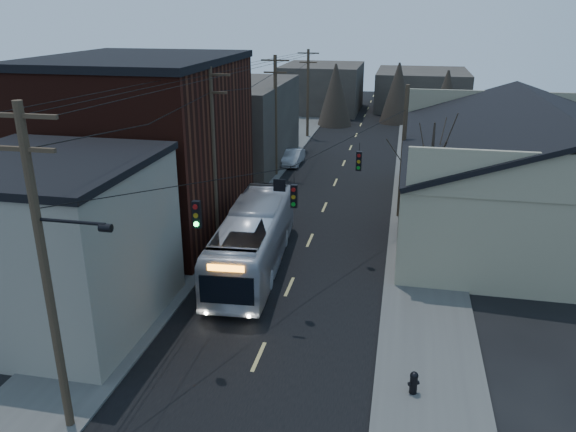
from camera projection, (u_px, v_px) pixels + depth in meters
name	position (u px, v px, depth m)	size (l,w,h in m)	color
road_surface	(332.00, 190.00, 42.06)	(9.00, 110.00, 0.02)	black
sidewalk_left	(248.00, 184.00, 43.27)	(4.00, 110.00, 0.12)	#474744
sidewalk_right	(421.00, 195.00, 40.81)	(4.00, 110.00, 0.12)	#474744
building_clapboard	(53.00, 246.00, 23.26)	(8.00, 8.00, 7.00)	gray
building_brick	(144.00, 149.00, 33.04)	(10.00, 12.00, 10.00)	black
building_left_far	(232.00, 124.00, 48.17)	(9.00, 14.00, 7.00)	#342E29
warehouse	(535.00, 185.00, 34.06)	(16.16, 20.60, 7.73)	gray
building_far_left	(322.00, 88.00, 74.33)	(10.00, 12.00, 6.00)	#342E29
building_far_right	(421.00, 89.00, 76.63)	(12.00, 14.00, 5.00)	#342E29
bare_tree	(429.00, 189.00, 30.39)	(0.40, 0.40, 7.20)	black
utility_lines	(273.00, 140.00, 35.56)	(11.24, 45.28, 10.50)	#382B1E
bus	(253.00, 239.00, 28.82)	(2.71, 11.58, 3.23)	#B1B4BD
parked_car	(293.00, 157.00, 48.81)	(1.38, 3.96, 1.31)	#ABADB3
fire_hydrant	(414.00, 382.00, 19.46)	(0.41, 0.29, 0.86)	black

